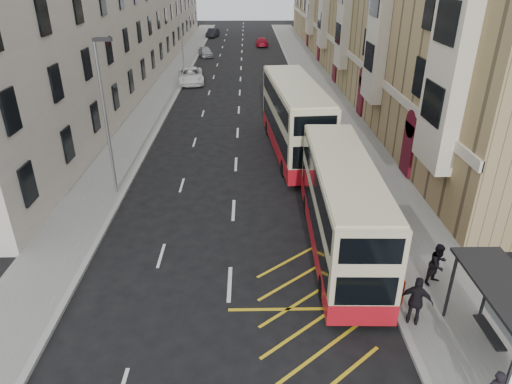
{
  "coord_description": "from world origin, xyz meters",
  "views": [
    {
      "loc": [
        0.76,
        -10.33,
        11.11
      ],
      "look_at": [
        1.09,
        7.39,
        2.32
      ],
      "focal_mm": 32.0,
      "sensor_mm": 36.0,
      "label": 1
    }
  ],
  "objects_px": {
    "double_decker_rear": "(294,118)",
    "car_red": "(262,42)",
    "pedestrian_far": "(416,301)",
    "street_lamp_near": "(105,111)",
    "pedestrian_mid": "(438,264)",
    "car_dark": "(213,33)",
    "car_silver": "(205,52)",
    "street_lamp_far": "(182,32)",
    "double_decker_front": "(341,207)",
    "white_van": "(191,76)"
  },
  "relations": [
    {
      "from": "double_decker_front",
      "to": "pedestrian_far",
      "type": "relative_size",
      "value": 5.55
    },
    {
      "from": "double_decker_front",
      "to": "white_van",
      "type": "bearing_deg",
      "value": 108.65
    },
    {
      "from": "double_decker_front",
      "to": "pedestrian_mid",
      "type": "relative_size",
      "value": 6.03
    },
    {
      "from": "street_lamp_near",
      "to": "car_dark",
      "type": "distance_m",
      "value": 61.02
    },
    {
      "from": "white_van",
      "to": "pedestrian_mid",
      "type": "bearing_deg",
      "value": -76.98
    },
    {
      "from": "street_lamp_near",
      "to": "car_red",
      "type": "xyz_separation_m",
      "value": [
        9.38,
        50.76,
        -3.98
      ]
    },
    {
      "from": "double_decker_rear",
      "to": "car_dark",
      "type": "bearing_deg",
      "value": 94.5
    },
    {
      "from": "street_lamp_far",
      "to": "white_van",
      "type": "relative_size",
      "value": 1.43
    },
    {
      "from": "car_silver",
      "to": "pedestrian_far",
      "type": "bearing_deg",
      "value": -93.04
    },
    {
      "from": "double_decker_rear",
      "to": "double_decker_front",
      "type": "bearing_deg",
      "value": -90.35
    },
    {
      "from": "double_decker_rear",
      "to": "white_van",
      "type": "height_order",
      "value": "double_decker_rear"
    },
    {
      "from": "white_van",
      "to": "car_silver",
      "type": "distance_m",
      "value": 15.59
    },
    {
      "from": "car_dark",
      "to": "white_van",
      "type": "bearing_deg",
      "value": -80.05
    },
    {
      "from": "street_lamp_near",
      "to": "pedestrian_mid",
      "type": "bearing_deg",
      "value": -30.0
    },
    {
      "from": "double_decker_rear",
      "to": "car_silver",
      "type": "xyz_separation_m",
      "value": [
        -8.67,
        35.84,
        -1.7
      ]
    },
    {
      "from": "double_decker_rear",
      "to": "white_van",
      "type": "distance_m",
      "value": 22.2
    },
    {
      "from": "car_dark",
      "to": "car_silver",
      "type": "bearing_deg",
      "value": -79.21
    },
    {
      "from": "double_decker_front",
      "to": "pedestrian_mid",
      "type": "bearing_deg",
      "value": -37.04
    },
    {
      "from": "street_lamp_near",
      "to": "car_red",
      "type": "distance_m",
      "value": 51.77
    },
    {
      "from": "car_silver",
      "to": "car_red",
      "type": "height_order",
      "value": "car_silver"
    },
    {
      "from": "double_decker_rear",
      "to": "street_lamp_far",
      "type": "bearing_deg",
      "value": 107.98
    },
    {
      "from": "street_lamp_far",
      "to": "double_decker_front",
      "type": "height_order",
      "value": "street_lamp_far"
    },
    {
      "from": "street_lamp_near",
      "to": "car_silver",
      "type": "relative_size",
      "value": 2.04
    },
    {
      "from": "street_lamp_far",
      "to": "double_decker_front",
      "type": "distance_m",
      "value": 37.37
    },
    {
      "from": "street_lamp_near",
      "to": "car_silver",
      "type": "height_order",
      "value": "street_lamp_near"
    },
    {
      "from": "street_lamp_far",
      "to": "street_lamp_near",
      "type": "bearing_deg",
      "value": -90.0
    },
    {
      "from": "pedestrian_mid",
      "to": "street_lamp_near",
      "type": "bearing_deg",
      "value": 118.61
    },
    {
      "from": "double_decker_rear",
      "to": "car_dark",
      "type": "relative_size",
      "value": 2.72
    },
    {
      "from": "car_silver",
      "to": "car_red",
      "type": "xyz_separation_m",
      "value": [
        7.95,
        9.03,
        -0.01
      ]
    },
    {
      "from": "street_lamp_near",
      "to": "car_dark",
      "type": "height_order",
      "value": "street_lamp_near"
    },
    {
      "from": "double_decker_front",
      "to": "white_van",
      "type": "relative_size",
      "value": 1.85
    },
    {
      "from": "street_lamp_far",
      "to": "pedestrian_mid",
      "type": "distance_m",
      "value": 40.97
    },
    {
      "from": "pedestrian_far",
      "to": "car_red",
      "type": "height_order",
      "value": "pedestrian_far"
    },
    {
      "from": "double_decker_front",
      "to": "pedestrian_mid",
      "type": "xyz_separation_m",
      "value": [
        3.28,
        -2.61,
        -1.08
      ]
    },
    {
      "from": "pedestrian_mid",
      "to": "car_red",
      "type": "distance_m",
      "value": 59.2
    },
    {
      "from": "double_decker_rear",
      "to": "pedestrian_mid",
      "type": "height_order",
      "value": "double_decker_rear"
    },
    {
      "from": "double_decker_rear",
      "to": "pedestrian_mid",
      "type": "bearing_deg",
      "value": -78.31
    },
    {
      "from": "street_lamp_near",
      "to": "car_silver",
      "type": "distance_m",
      "value": 41.95
    },
    {
      "from": "car_red",
      "to": "car_dark",
      "type": "bearing_deg",
      "value": -52.41
    },
    {
      "from": "double_decker_front",
      "to": "street_lamp_near",
      "type": "bearing_deg",
      "value": 154.32
    },
    {
      "from": "double_decker_rear",
      "to": "car_red",
      "type": "height_order",
      "value": "double_decker_rear"
    },
    {
      "from": "street_lamp_far",
      "to": "white_van",
      "type": "xyz_separation_m",
      "value": [
        1.15,
        -3.86,
        -3.86
      ]
    },
    {
      "from": "double_decker_front",
      "to": "pedestrian_far",
      "type": "height_order",
      "value": "double_decker_front"
    },
    {
      "from": "double_decker_front",
      "to": "car_silver",
      "type": "relative_size",
      "value": 2.63
    },
    {
      "from": "car_red",
      "to": "street_lamp_far",
      "type": "bearing_deg",
      "value": 64.15
    },
    {
      "from": "double_decker_rear",
      "to": "street_lamp_near",
      "type": "bearing_deg",
      "value": -154.5
    },
    {
      "from": "car_silver",
      "to": "white_van",
      "type": "bearing_deg",
      "value": -106.27
    },
    {
      "from": "street_lamp_far",
      "to": "white_van",
      "type": "distance_m",
      "value": 5.58
    },
    {
      "from": "double_decker_rear",
      "to": "white_van",
      "type": "relative_size",
      "value": 2.12
    },
    {
      "from": "street_lamp_near",
      "to": "pedestrian_mid",
      "type": "height_order",
      "value": "street_lamp_near"
    }
  ]
}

